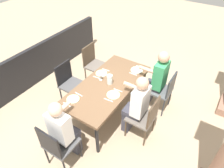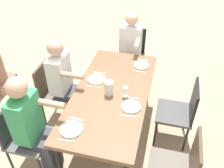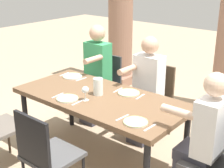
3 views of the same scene
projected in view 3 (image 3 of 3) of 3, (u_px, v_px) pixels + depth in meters
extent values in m
plane|color=tan|center=(101.00, 158.00, 3.72)|extent=(16.00, 16.00, 0.00)
cube|color=brown|center=(100.00, 98.00, 3.47)|extent=(1.87, 0.89, 0.05)
cylinder|color=black|center=(71.00, 101.00, 4.37)|extent=(0.06, 0.06, 0.71)
cylinder|color=black|center=(186.00, 142.00, 3.35)|extent=(0.06, 0.06, 0.71)
cylinder|color=black|center=(26.00, 119.00, 3.84)|extent=(0.06, 0.06, 0.71)
cube|color=#5B5E61|center=(100.00, 87.00, 4.54)|extent=(0.44, 0.44, 0.04)
cube|color=#2D3338|center=(109.00, 69.00, 4.61)|extent=(0.42, 0.03, 0.42)
cylinder|color=#2D3338|center=(81.00, 103.00, 4.60)|extent=(0.03, 0.03, 0.45)
cylinder|color=#2D3338|center=(102.00, 111.00, 4.37)|extent=(0.03, 0.03, 0.45)
cylinder|color=#2D3338|center=(99.00, 96.00, 4.88)|extent=(0.03, 0.03, 0.45)
cylinder|color=#2D3338|center=(119.00, 102.00, 4.65)|extent=(0.03, 0.03, 0.45)
cube|color=#6A6158|center=(0.00, 127.00, 3.41)|extent=(0.44, 0.44, 0.04)
cylinder|color=#473828|center=(29.00, 146.00, 3.52)|extent=(0.03, 0.03, 0.45)
cylinder|color=#473828|center=(8.00, 135.00, 3.74)|extent=(0.03, 0.03, 0.45)
cube|color=#6A6158|center=(150.00, 103.00, 4.05)|extent=(0.44, 0.44, 0.04)
cube|color=#473828|center=(159.00, 82.00, 4.12)|extent=(0.42, 0.03, 0.46)
cylinder|color=#473828|center=(128.00, 121.00, 4.11)|extent=(0.03, 0.03, 0.43)
cylinder|color=#473828|center=(154.00, 130.00, 3.88)|extent=(0.03, 0.03, 0.43)
cylinder|color=#473828|center=(145.00, 111.00, 4.38)|extent=(0.03, 0.03, 0.43)
cylinder|color=#473828|center=(170.00, 119.00, 4.16)|extent=(0.03, 0.03, 0.43)
cube|color=#4F4F50|center=(53.00, 155.00, 2.91)|extent=(0.44, 0.44, 0.04)
cube|color=black|center=(32.00, 142.00, 2.69)|extent=(0.42, 0.03, 0.46)
cylinder|color=black|center=(56.00, 162.00, 3.25)|extent=(0.03, 0.03, 0.45)
cube|color=#4F4F50|center=(211.00, 163.00, 2.79)|extent=(0.44, 0.44, 0.04)
cube|color=#3F3F4C|center=(138.00, 126.00, 3.95)|extent=(0.24, 0.14, 0.46)
cube|color=#3F3F4C|center=(143.00, 103.00, 3.92)|extent=(0.28, 0.32, 0.10)
cube|color=white|center=(149.00, 76.00, 3.89)|extent=(0.34, 0.20, 0.51)
sphere|color=tan|center=(150.00, 45.00, 3.76)|extent=(0.21, 0.21, 0.21)
cylinder|color=tan|center=(127.00, 70.00, 3.76)|extent=(0.07, 0.30, 0.07)
cube|color=#3F3F4C|center=(89.00, 108.00, 4.45)|extent=(0.24, 0.14, 0.46)
cube|color=#3F3F4C|center=(93.00, 87.00, 4.42)|extent=(0.28, 0.32, 0.10)
cube|color=#389E60|center=(98.00, 62.00, 4.39)|extent=(0.34, 0.20, 0.54)
sphere|color=tan|center=(97.00, 33.00, 4.25)|extent=(0.21, 0.21, 0.21)
cylinder|color=tan|center=(93.00, 59.00, 4.09)|extent=(0.07, 0.30, 0.07)
cube|color=#3F3F4C|center=(196.00, 153.00, 2.87)|extent=(0.32, 0.28, 0.10)
cube|color=white|center=(211.00, 127.00, 2.70)|extent=(0.20, 0.34, 0.50)
sphere|color=beige|center=(216.00, 85.00, 2.57)|extent=(0.20, 0.20, 0.20)
cylinder|color=beige|center=(178.00, 112.00, 2.70)|extent=(0.30, 0.07, 0.07)
cube|color=#936B56|center=(120.00, 77.00, 6.11)|extent=(0.56, 0.56, 0.16)
cube|color=#936B56|center=(222.00, 104.00, 4.94)|extent=(0.49, 0.49, 0.16)
cylinder|color=white|center=(73.00, 76.00, 4.04)|extent=(0.24, 0.24, 0.01)
torus|color=#A9CD91|center=(73.00, 76.00, 4.04)|extent=(0.24, 0.24, 0.01)
cube|color=silver|center=(64.00, 74.00, 4.14)|extent=(0.03, 0.17, 0.01)
cube|color=silver|center=(81.00, 79.00, 3.96)|extent=(0.02, 0.17, 0.01)
cylinder|color=white|center=(67.00, 99.00, 3.38)|extent=(0.23, 0.23, 0.01)
torus|color=#A4C786|center=(67.00, 98.00, 3.37)|extent=(0.23, 0.23, 0.01)
cylinder|color=white|center=(86.00, 100.00, 3.35)|extent=(0.06, 0.06, 0.00)
cylinder|color=white|center=(86.00, 96.00, 3.34)|extent=(0.01, 0.01, 0.08)
sphere|color=white|center=(85.00, 90.00, 3.31)|extent=(0.07, 0.07, 0.07)
cube|color=silver|center=(58.00, 95.00, 3.47)|extent=(0.03, 0.17, 0.01)
cube|color=silver|center=(78.00, 103.00, 3.29)|extent=(0.03, 0.17, 0.01)
cylinder|color=silver|center=(129.00, 93.00, 3.52)|extent=(0.24, 0.24, 0.01)
torus|color=#A0BE77|center=(129.00, 92.00, 3.52)|extent=(0.24, 0.24, 0.01)
cube|color=silver|center=(118.00, 90.00, 3.61)|extent=(0.03, 0.17, 0.01)
cube|color=silver|center=(140.00, 97.00, 3.43)|extent=(0.03, 0.17, 0.01)
cylinder|color=silver|center=(136.00, 122.00, 2.87)|extent=(0.22, 0.22, 0.01)
torus|color=#A0BE77|center=(136.00, 121.00, 2.87)|extent=(0.22, 0.22, 0.01)
cube|color=silver|center=(122.00, 118.00, 2.96)|extent=(0.03, 0.17, 0.01)
cube|color=silver|center=(150.00, 128.00, 2.78)|extent=(0.02, 0.17, 0.01)
cylinder|color=white|center=(98.00, 87.00, 3.47)|extent=(0.10, 0.10, 0.18)
cylinder|color=#EFEAC6|center=(98.00, 89.00, 3.48)|extent=(0.10, 0.10, 0.12)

